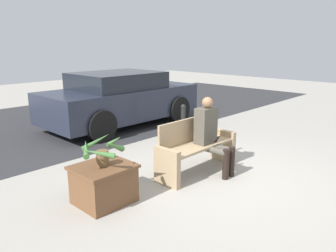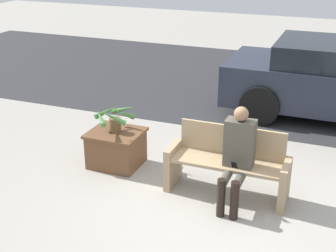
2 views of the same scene
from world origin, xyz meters
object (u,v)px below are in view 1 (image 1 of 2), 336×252
(person_seated, at_px, (211,133))
(planter_box, at_px, (104,183))
(potted_plant, at_px, (102,150))
(parked_car, at_px, (120,99))
(bench, at_px, (195,147))
(bollard_post, at_px, (183,119))

(person_seated, height_order, planter_box, person_seated)
(planter_box, xyz_separation_m, potted_plant, (-0.01, -0.01, 0.47))
(parked_car, bearing_deg, bench, -108.53)
(person_seated, bearing_deg, bollard_post, 52.21)
(bollard_post, bearing_deg, planter_box, -156.32)
(bench, relative_size, potted_plant, 2.49)
(planter_box, height_order, bollard_post, bollard_post)
(bench, relative_size, person_seated, 1.25)
(potted_plant, height_order, parked_car, parked_car)
(potted_plant, bearing_deg, bollard_post, 23.74)
(bench, height_order, planter_box, bench)
(parked_car, distance_m, bollard_post, 1.87)
(person_seated, height_order, bollard_post, person_seated)
(bench, distance_m, bollard_post, 2.27)
(bench, distance_m, person_seated, 0.36)
(potted_plant, relative_size, bollard_post, 0.86)
(bench, distance_m, parked_car, 3.63)
(person_seated, distance_m, bollard_post, 2.33)
(person_seated, xyz_separation_m, potted_plant, (-1.88, 0.37, 0.07))
(parked_car, relative_size, bollard_post, 5.52)
(bench, bearing_deg, bollard_post, 46.13)
(potted_plant, bearing_deg, planter_box, 43.99)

